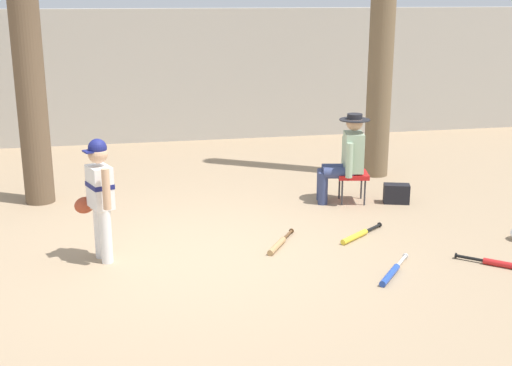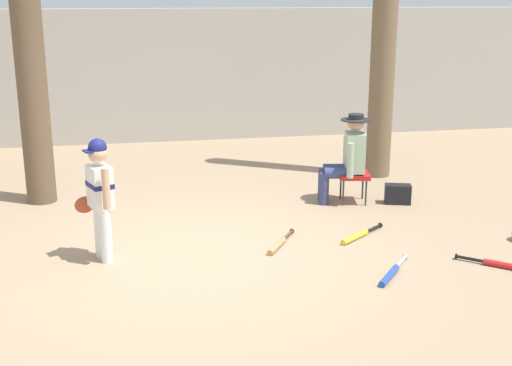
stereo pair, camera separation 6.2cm
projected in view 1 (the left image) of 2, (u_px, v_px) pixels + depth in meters
ground_plane at (200, 255)px, 7.25m from camera, size 60.00×60.00×0.00m
concrete_back_wall at (159, 76)px, 12.61m from camera, size 18.00×0.36×2.45m
tree_near_player at (24, 20)px, 8.46m from camera, size 0.61×0.61×5.41m
young_ballplayer at (99, 192)px, 6.93m from camera, size 0.45×0.56×1.31m
folding_stool at (352, 176)px, 9.00m from camera, size 0.47×0.47×0.41m
seated_spectator at (346, 156)px, 8.93m from camera, size 0.68×0.54×1.20m
handbag_beside_stool at (396, 194)px, 9.02m from camera, size 0.38×0.27×0.26m
bat_yellow_trainer at (357, 235)px, 7.74m from camera, size 0.67×0.54×0.07m
bat_red_barrel at (499, 263)px, 6.94m from camera, size 0.58×0.52×0.07m
bat_wood_tan at (279, 244)px, 7.47m from camera, size 0.46×0.67×0.07m
bat_blue_youth at (392, 273)px, 6.71m from camera, size 0.57×0.68×0.07m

